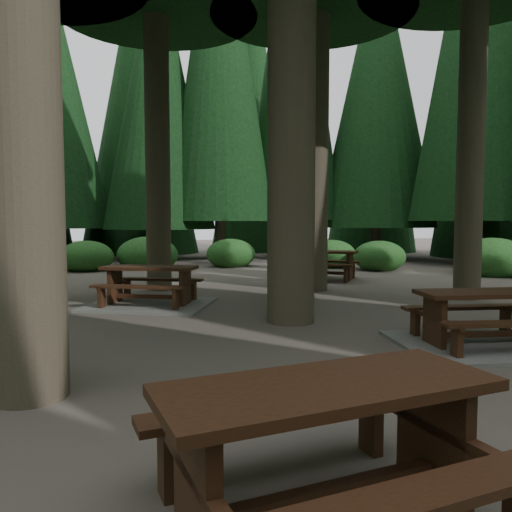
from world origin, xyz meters
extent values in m
plane|color=#585047|center=(0.00, 0.00, 0.00)|extent=(80.00, 80.00, 0.00)
cube|color=gray|center=(3.05, -2.05, 0.03)|extent=(2.50, 2.12, 0.05)
cube|color=#321E0F|center=(3.05, -2.05, 0.77)|extent=(1.90, 0.85, 0.06)
cube|color=#321E0F|center=(3.09, -1.44, 0.46)|extent=(1.87, 0.39, 0.05)
cube|color=#321E0F|center=(3.00, -2.67, 0.46)|extent=(1.87, 0.39, 0.05)
cube|color=#321E0F|center=(2.31, -2.00, 0.37)|extent=(0.12, 0.57, 0.74)
cube|color=#321E0F|center=(2.31, -2.00, 0.43)|extent=(0.19, 1.49, 0.06)
cube|color=#321E0F|center=(3.05, -2.05, 0.19)|extent=(1.54, 0.19, 0.08)
cube|color=gray|center=(-1.70, 2.42, 0.03)|extent=(3.03, 2.77, 0.05)
cube|color=#321E0F|center=(-1.70, 2.42, 0.81)|extent=(2.09, 1.37, 0.06)
cube|color=#321E0F|center=(-1.48, 3.03, 0.49)|extent=(1.93, 0.91, 0.05)
cube|color=#321E0F|center=(-1.92, 1.81, 0.49)|extent=(1.93, 0.91, 0.05)
cube|color=#321E0F|center=(-2.43, 2.68, 0.39)|extent=(0.28, 0.59, 0.78)
cube|color=#321E0F|center=(-2.43, 2.68, 0.45)|extent=(0.61, 1.51, 0.06)
cube|color=#321E0F|center=(-0.97, 2.16, 0.39)|extent=(0.28, 0.59, 0.78)
cube|color=#321E0F|center=(-0.97, 2.16, 0.45)|extent=(0.61, 1.51, 0.06)
cube|color=#321E0F|center=(-1.70, 2.42, 0.19)|extent=(1.56, 0.63, 0.09)
cube|color=#321E0F|center=(3.49, 6.36, 0.85)|extent=(2.16, 1.73, 0.07)
cube|color=#321E0F|center=(3.84, 6.95, 0.51)|extent=(1.90, 1.29, 0.06)
cube|color=#321E0F|center=(3.14, 5.78, 0.51)|extent=(1.90, 1.29, 0.06)
cube|color=#321E0F|center=(2.79, 6.78, 0.41)|extent=(0.40, 0.58, 0.82)
cube|color=#321E0F|center=(2.79, 6.78, 0.48)|extent=(0.92, 1.46, 0.07)
cube|color=#321E0F|center=(4.19, 5.94, 0.41)|extent=(0.40, 0.58, 0.82)
cube|color=#321E0F|center=(4.19, 5.94, 0.48)|extent=(0.92, 1.46, 0.07)
cube|color=#321E0F|center=(3.49, 6.36, 0.20)|extent=(1.51, 0.95, 0.09)
cube|color=#321E0F|center=(-0.53, -5.63, 0.83)|extent=(2.12, 1.18, 0.07)
cube|color=#321E0F|center=(-0.68, -4.98, 0.50)|extent=(2.01, 0.70, 0.06)
cube|color=#321E0F|center=(-0.39, -6.28, 0.50)|extent=(2.01, 0.70, 0.06)
cube|color=#321E0F|center=(-1.31, -5.80, 0.40)|extent=(0.22, 0.62, 0.80)
cube|color=#321E0F|center=(-1.31, -5.80, 0.47)|extent=(0.43, 1.59, 0.07)
cube|color=#321E0F|center=(0.25, -5.46, 0.40)|extent=(0.22, 0.62, 0.80)
cube|color=#321E0F|center=(0.25, -5.46, 0.47)|extent=(0.43, 1.59, 0.07)
cube|color=#321E0F|center=(-0.53, -5.63, 0.20)|extent=(1.65, 0.44, 0.09)
ellipsoid|color=#1D511B|center=(9.44, 6.45, 0.40)|extent=(2.42, 2.42, 1.49)
ellipsoid|color=#1D511B|center=(6.43, 8.69, 0.40)|extent=(1.90, 1.90, 1.17)
ellipsoid|color=#1D511B|center=(5.14, 10.17, 0.40)|extent=(1.84, 1.84, 1.13)
ellipsoid|color=#1D511B|center=(1.30, 11.25, 0.40)|extent=(1.95, 1.95, 1.20)
ellipsoid|color=#1D511B|center=(-1.94, 11.21, 0.40)|extent=(2.31, 2.31, 1.42)
ellipsoid|color=#1D511B|center=(-4.09, 10.56, 0.40)|extent=(1.93, 1.93, 1.19)
cone|color=black|center=(11.40, 10.41, 9.94)|extent=(5.25, 5.25, 16.27)
cone|color=black|center=(8.89, 14.45, 8.24)|extent=(5.73, 5.73, 13.48)
cone|color=black|center=(4.92, 15.39, 10.17)|extent=(4.80, 4.80, 16.65)
cone|color=black|center=(1.31, 14.75, 9.92)|extent=(4.97, 4.97, 16.24)
cone|color=black|center=(-1.44, 15.36, 7.89)|extent=(5.17, 5.17, 12.91)
cone|color=black|center=(-6.57, 16.72, 8.10)|extent=(5.82, 5.82, 13.26)
cone|color=black|center=(15.32, 14.22, 11.76)|extent=(6.32, 6.32, 23.52)
cone|color=black|center=(11.00, 19.74, 9.51)|extent=(5.26, 5.26, 19.02)
cone|color=black|center=(4.25, 21.60, 8.07)|extent=(5.34, 5.34, 16.14)
cone|color=black|center=(-2.52, 20.86, 8.43)|extent=(6.57, 6.57, 16.86)
cone|color=black|center=(-9.02, 19.44, 10.12)|extent=(6.13, 6.13, 20.24)
camera|label=1|loc=(-1.49, -8.33, 1.79)|focal=35.00mm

